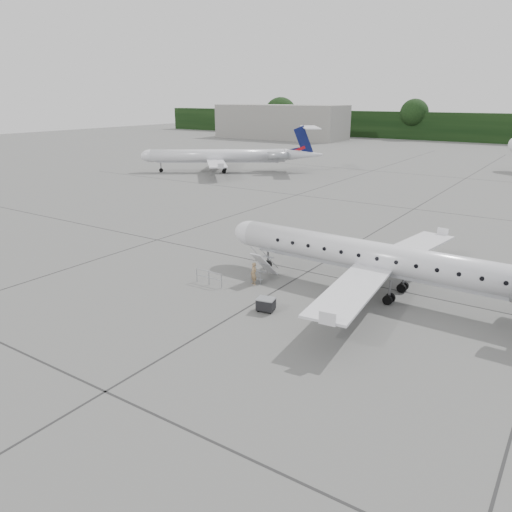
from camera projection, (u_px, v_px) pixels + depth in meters
The scene contains 8 objects.
ground at pixel (334, 315), 29.95m from camera, with size 320.00×320.00×0.00m, color slate.
terminal_building at pixel (281, 122), 152.52m from camera, with size 40.00×14.00×10.00m, color gray.
main_regional_jet at pixel (386, 244), 32.05m from camera, with size 27.06×19.49×6.94m, color silver, non-canonical shape.
airstair at pixel (264, 265), 35.46m from camera, with size 0.85×2.32×2.17m, color silver, non-canonical shape.
passenger at pixel (254, 274), 34.53m from camera, with size 0.58×0.38×1.59m, color #8F724E.
safety_railing at pixel (209, 278), 34.56m from camera, with size 2.20×0.08×1.00m, color gray, non-canonical shape.
baggage_cart at pixel (266, 304), 30.35m from camera, with size 1.03×0.84×0.89m, color black, non-canonical shape.
bg_regional_left at pixel (218, 149), 85.02m from camera, with size 29.38×21.15×7.71m, color silver, non-canonical shape.
Camera 1 is at (11.32, -25.43, 12.54)m, focal length 35.00 mm.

